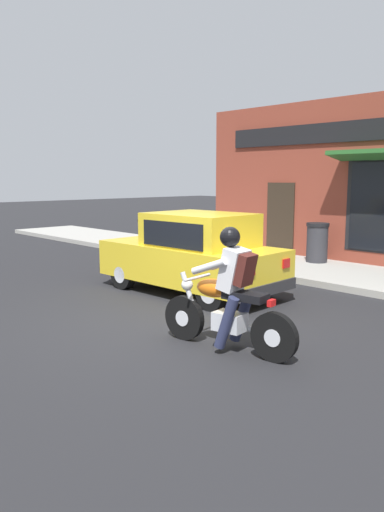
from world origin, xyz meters
name	(u,v)px	position (x,y,z in m)	size (l,w,h in m)	color
ground_plane	(172,322)	(0.00, 0.00, 0.00)	(80.00, 80.00, 0.00)	black
sidewalk_curb	(240,259)	(5.08, 3.00, 0.07)	(2.60, 22.00, 0.14)	#9E9B93
motorcycle_with_rider	(228,300)	(-0.33, -1.46, 0.68)	(0.66, 2.01, 1.62)	black
car_hatchback	(193,254)	(1.61, 1.22, 0.77)	(1.78, 3.84, 1.57)	black
trash_bin	(317,242)	(5.81, 1.11, 0.64)	(0.56, 0.56, 0.98)	#2D2D33
fire_hydrant	(197,237)	(4.76, 4.32, 0.57)	(0.36, 0.24, 0.88)	red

